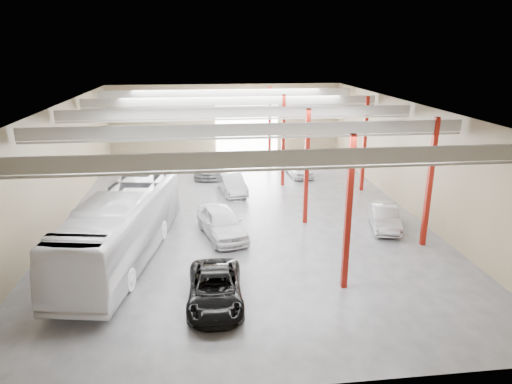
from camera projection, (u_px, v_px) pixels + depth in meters
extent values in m
cube|color=#444549|center=(241.00, 214.00, 29.66)|extent=(22.00, 32.00, 0.01)
cube|color=#A2A29D|center=(240.00, 105.00, 27.52)|extent=(22.00, 32.00, 0.12)
cube|color=#736148|center=(226.00, 121.00, 43.72)|extent=(22.00, 0.12, 7.00)
cube|color=#736148|center=(287.00, 291.00, 13.47)|extent=(22.00, 0.12, 7.00)
cube|color=#736148|center=(58.00, 167.00, 27.35)|extent=(0.12, 32.00, 7.00)
cube|color=#736148|center=(407.00, 157.00, 29.84)|extent=(0.12, 32.00, 7.00)
cube|color=white|center=(247.00, 132.00, 44.11)|extent=(6.00, 0.20, 5.00)
cube|color=maroon|center=(348.00, 215.00, 19.57)|extent=(0.25, 0.25, 7.00)
cube|color=maroon|center=(307.00, 168.00, 27.13)|extent=(0.25, 0.25, 7.00)
cube|color=maroon|center=(283.00, 141.00, 34.70)|extent=(0.25, 0.25, 7.00)
cube|color=maroon|center=(270.00, 126.00, 41.31)|extent=(0.25, 0.25, 7.00)
cube|color=maroon|center=(430.00, 183.00, 23.99)|extent=(0.25, 0.25, 7.00)
cube|color=maroon|center=(364.00, 145.00, 33.45)|extent=(0.25, 0.25, 7.00)
cube|color=#AAAAA5|center=(268.00, 159.00, 16.32)|extent=(21.60, 0.15, 0.60)
cube|color=#AAAAA5|center=(268.00, 170.00, 16.44)|extent=(21.60, 0.10, 0.10)
cube|color=#AAAAA5|center=(250.00, 130.00, 21.99)|extent=(21.60, 0.15, 0.60)
cube|color=#AAAAA5|center=(250.00, 138.00, 22.11)|extent=(21.60, 0.10, 0.10)
cube|color=#AAAAA5|center=(240.00, 113.00, 27.66)|extent=(21.60, 0.15, 0.60)
cube|color=#AAAAA5|center=(240.00, 119.00, 27.78)|extent=(21.60, 0.10, 0.10)
cube|color=#AAAAA5|center=(233.00, 101.00, 33.33)|extent=(21.60, 0.15, 0.60)
cube|color=#AAAAA5|center=(233.00, 107.00, 33.46)|extent=(21.60, 0.10, 0.10)
cube|color=#AAAAA5|center=(228.00, 93.00, 39.01)|extent=(21.60, 0.15, 0.60)
cube|color=#AAAAA5|center=(228.00, 98.00, 39.13)|extent=(21.60, 0.10, 0.10)
imported|color=white|center=(123.00, 226.00, 23.00)|extent=(5.14, 12.86, 3.49)
imported|color=black|center=(215.00, 289.00, 19.14)|extent=(2.40, 4.97, 1.37)
imported|color=silver|center=(222.00, 222.00, 25.88)|extent=(3.17, 5.30, 1.69)
imported|color=#B2B2B7|center=(232.00, 183.00, 33.66)|extent=(2.24, 4.58, 1.44)
imported|color=slate|center=(210.00, 166.00, 38.41)|extent=(2.95, 5.44, 1.50)
imported|color=#A8A9AD|center=(384.00, 217.00, 27.17)|extent=(2.40, 4.45, 1.39)
imported|color=silver|center=(298.00, 167.00, 38.16)|extent=(2.06, 4.29, 1.41)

